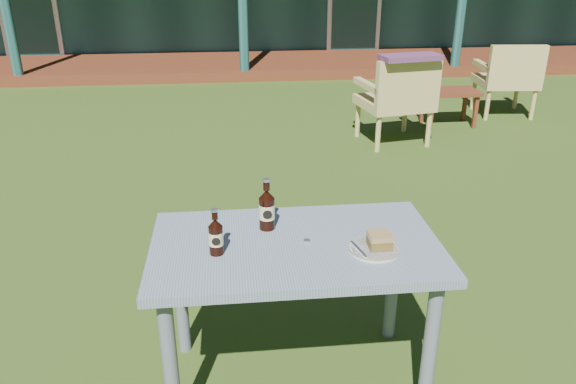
{
  "coord_description": "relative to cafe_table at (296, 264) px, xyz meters",
  "views": [
    {
      "loc": [
        -0.25,
        -3.63,
        1.84
      ],
      "look_at": [
        0.0,
        -1.3,
        0.82
      ],
      "focal_mm": 35.0,
      "sensor_mm": 36.0,
      "label": 1
    }
  ],
  "objects": [
    {
      "name": "side_table",
      "position": [
        2.19,
        3.87,
        -0.28
      ],
      "size": [
        0.6,
        0.4,
        0.4
      ],
      "color": "#582715",
      "rests_on": "ground"
    },
    {
      "name": "armchair_left",
      "position": [
        1.42,
        3.28,
        -0.12
      ],
      "size": [
        0.75,
        0.72,
        0.88
      ],
      "color": "tan",
      "rests_on": "ground"
    },
    {
      "name": "ground",
      "position": [
        0.0,
        1.6,
        -0.62
      ],
      "size": [
        80.0,
        80.0,
        0.0
      ],
      "primitive_type": "plane",
      "color": "#334916"
    },
    {
      "name": "cake_slice",
      "position": [
        0.33,
        -0.1,
        0.15
      ],
      "size": [
        0.09,
        0.09,
        0.06
      ],
      "color": "#54431A",
      "rests_on": "plate"
    },
    {
      "name": "fork",
      "position": [
        0.24,
        -0.11,
        0.12
      ],
      "size": [
        0.04,
        0.14,
        0.0
      ],
      "primitive_type": "cube",
      "rotation": [
        0.0,
        0.0,
        0.23
      ],
      "color": "silver",
      "rests_on": "plate"
    },
    {
      "name": "bottle_cap",
      "position": [
        0.05,
        0.01,
        0.11
      ],
      "size": [
        0.03,
        0.03,
        0.01
      ],
      "primitive_type": "cylinder",
      "color": "silver",
      "rests_on": "cafe_table"
    },
    {
      "name": "floral_throw",
      "position": [
        1.45,
        3.11,
        0.29
      ],
      "size": [
        0.6,
        0.34,
        0.05
      ],
      "primitive_type": "cube",
      "rotation": [
        0.0,
        0.0,
        3.32
      ],
      "color": "#562F50",
      "rests_on": "armchair_left"
    },
    {
      "name": "cola_bottle_near",
      "position": [
        -0.11,
        0.14,
        0.19
      ],
      "size": [
        0.07,
        0.07,
        0.23
      ],
      "color": "black",
      "rests_on": "cafe_table"
    },
    {
      "name": "cafe_table",
      "position": [
        0.0,
        0.0,
        0.0
      ],
      "size": [
        1.2,
        0.7,
        0.72
      ],
      "color": "slate",
      "rests_on": "ground"
    },
    {
      "name": "armchair_right",
      "position": [
        2.99,
        4.15,
        -0.14
      ],
      "size": [
        0.68,
        0.64,
        0.85
      ],
      "color": "tan",
      "rests_on": "ground"
    },
    {
      "name": "plate",
      "position": [
        0.31,
        -0.1,
        0.11
      ],
      "size": [
        0.2,
        0.2,
        0.01
      ],
      "color": "silver",
      "rests_on": "cafe_table"
    },
    {
      "name": "cola_bottle_far",
      "position": [
        -0.32,
        -0.05,
        0.18
      ],
      "size": [
        0.06,
        0.06,
        0.2
      ],
      "color": "black",
      "rests_on": "cafe_table"
    }
  ]
}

